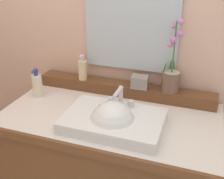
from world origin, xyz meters
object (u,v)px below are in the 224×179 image
sink_basin (113,122)px  soap_dispenser (83,70)px  trinket_box (140,82)px  lotion_bottle (37,85)px  potted_plant (171,75)px

sink_basin → soap_dispenser: bearing=132.7°
soap_dispenser → trinket_box: size_ratio=1.64×
sink_basin → trinket_box: (0.05, 0.34, 0.08)m
soap_dispenser → lotion_bottle: size_ratio=0.90×
sink_basin → lotion_bottle: size_ratio=2.78×
potted_plant → trinket_box: (-0.18, -0.01, -0.06)m
sink_basin → lotion_bottle: 0.57m
lotion_bottle → sink_basin: bearing=-17.6°
sink_basin → potted_plant: bearing=58.0°
trinket_box → soap_dispenser: bearing=174.9°
trinket_box → potted_plant: bearing=-1.4°
sink_basin → lotion_bottle: (-0.54, 0.17, 0.05)m
trinket_box → sink_basin: bearing=-102.9°
potted_plant → soap_dispenser: 0.54m
soap_dispenser → lotion_bottle: 0.29m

